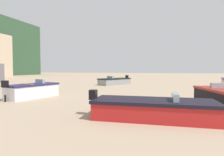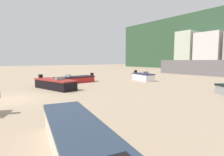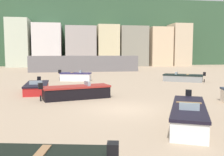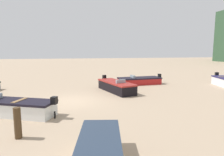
# 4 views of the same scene
# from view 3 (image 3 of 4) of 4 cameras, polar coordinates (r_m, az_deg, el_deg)

# --- Properties ---
(ground_plane) EXTENTS (160.00, 160.00, 0.00)m
(ground_plane) POSITION_cam_3_polar(r_m,az_deg,el_deg) (14.57, 2.59, -6.99)
(ground_plane) COLOR tan
(headland_hill) EXTENTS (90.00, 32.00, 16.84)m
(headland_hill) POSITION_cam_3_polar(r_m,az_deg,el_deg) (80.15, -7.02, 9.34)
(headland_hill) COLOR #315035
(headland_hill) RESTS_ON ground
(harbor_pier) EXTENTS (18.37, 2.40, 2.68)m
(harbor_pier) POSITION_cam_3_polar(r_m,az_deg,el_deg) (44.02, -6.20, 3.20)
(harbor_pier) COLOR slate
(harbor_pier) RESTS_ON ground
(townhouse_far_left) EXTENTS (4.80, 5.38, 10.81)m
(townhouse_far_left) POSITION_cam_3_polar(r_m,az_deg,el_deg) (61.78, -20.11, 7.35)
(townhouse_far_left) COLOR beige
(townhouse_far_left) RESTS_ON ground
(townhouse_left) EXTENTS (6.33, 6.41, 9.79)m
(townhouse_left) POSITION_cam_3_polar(r_m,az_deg,el_deg) (61.39, -14.17, 7.06)
(townhouse_left) COLOR silver
(townhouse_left) RESTS_ON ground
(townhouse_centre_left) EXTENTS (6.98, 6.18, 9.30)m
(townhouse_centre_left) POSITION_cam_3_polar(r_m,az_deg,el_deg) (61.07, -7.02, 6.97)
(townhouse_centre_left) COLOR #A19793
(townhouse_centre_left) RESTS_ON ground
(townhouse_centre) EXTENTS (4.94, 6.00, 9.69)m
(townhouse_centre) POSITION_cam_3_polar(r_m,az_deg,el_deg) (61.55, -0.99, 7.18)
(townhouse_centre) COLOR beige
(townhouse_centre) RESTS_ON ground
(townhouse_centre_right) EXTENTS (6.54, 6.50, 9.45)m
(townhouse_centre_right) POSITION_cam_3_polar(r_m,az_deg,el_deg) (62.94, 4.55, 7.02)
(townhouse_centre_right) COLOR gray
(townhouse_centre_right) RESTS_ON ground
(townhouse_right) EXTENTS (5.18, 5.45, 9.36)m
(townhouse_right) POSITION_cam_3_polar(r_m,az_deg,el_deg) (64.33, 10.51, 6.87)
(townhouse_right) COLOR beige
(townhouse_right) RESTS_ON ground
(townhouse_far_right) EXTENTS (4.46, 5.59, 10.26)m
(townhouse_far_right) POSITION_cam_3_polar(r_m,az_deg,el_deg) (66.31, 14.75, 7.13)
(townhouse_far_right) COLOR #C9B291
(townhouse_far_right) RESTS_ON ground
(boat_black_0) EXTENTS (4.98, 2.62, 1.21)m
(boat_black_0) POSITION_cam_3_polar(r_m,az_deg,el_deg) (17.99, -7.93, -3.13)
(boat_black_0) COLOR black
(boat_black_0) RESTS_ON ground
(boat_red_1) EXTENTS (1.92, 4.91, 1.06)m
(boat_red_1) POSITION_cam_3_polar(r_m,az_deg,el_deg) (21.56, -16.41, -2.06)
(boat_red_1) COLOR red
(boat_red_1) RESTS_ON ground
(boat_grey_4) EXTENTS (4.50, 3.64, 1.11)m
(boat_grey_4) POSITION_cam_3_polar(r_m,az_deg,el_deg) (29.59, 15.57, 0.05)
(boat_grey_4) COLOR gray
(boat_grey_4) RESTS_ON ground
(boat_white_5) EXTENTS (3.82, 2.16, 1.25)m
(boat_white_5) POSITION_cam_3_polar(r_m,az_deg,el_deg) (29.40, -8.11, 0.31)
(boat_white_5) COLOR white
(boat_white_5) RESTS_ON ground
(boat_white_6) EXTENTS (3.49, 5.34, 1.19)m
(boat_white_6) POSITION_cam_3_polar(r_m,az_deg,el_deg) (11.90, 16.74, -7.90)
(boat_white_6) COLOR white
(boat_white_6) RESTS_ON ground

